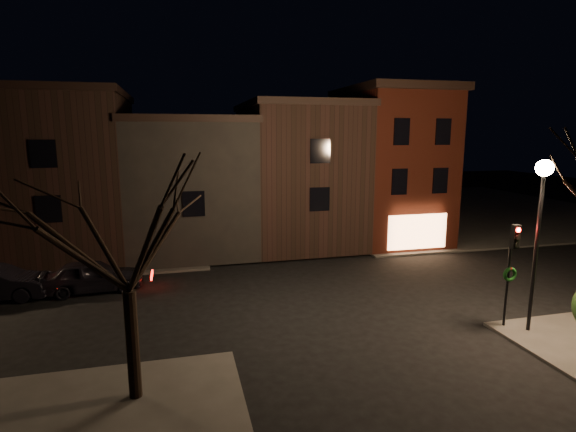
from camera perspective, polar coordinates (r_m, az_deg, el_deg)
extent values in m
plane|color=black|center=(21.82, 4.59, -9.74)|extent=(120.00, 120.00, 0.00)
cube|color=#2D2B28|center=(48.11, 19.79, 0.90)|extent=(30.00, 30.00, 0.12)
cube|color=#2D2B28|center=(42.27, -32.21, -1.35)|extent=(30.00, 30.00, 0.12)
cube|color=#42140B|center=(32.46, 12.86, 5.94)|extent=(6.00, 8.00, 10.00)
cube|color=black|center=(32.50, 13.24, 15.21)|extent=(6.50, 8.50, 0.50)
cube|color=#FFAE72|center=(29.45, 16.10, -1.93)|extent=(4.00, 0.12, 2.20)
cube|color=black|center=(31.10, 1.18, 5.09)|extent=(7.00, 10.00, 9.00)
cube|color=black|center=(31.02, 1.21, 13.77)|extent=(7.30, 10.30, 0.40)
cube|color=black|center=(30.09, -12.30, 3.72)|extent=(7.50, 10.00, 8.00)
cube|color=black|center=(29.91, -12.62, 11.73)|extent=(7.80, 10.30, 0.40)
cube|color=black|center=(30.68, -26.05, 4.43)|extent=(7.00, 10.00, 9.50)
cube|color=black|center=(30.65, -26.81, 13.66)|extent=(7.30, 10.30, 0.40)
cylinder|color=black|center=(19.04, 28.93, -4.24)|extent=(0.14, 0.14, 6.00)
sphere|color=#FFD18C|center=(18.57, 29.80, 5.32)|extent=(0.60, 0.60, 0.60)
cylinder|color=black|center=(19.33, 26.15, -6.86)|extent=(0.10, 0.10, 4.00)
cube|color=black|center=(18.82, 26.89, -2.34)|extent=(0.28, 0.22, 0.90)
cylinder|color=#FF0C07|center=(18.67, 27.20, -1.58)|extent=(0.18, 0.06, 0.18)
cylinder|color=black|center=(18.73, 27.13, -2.42)|extent=(0.18, 0.06, 0.18)
cylinder|color=black|center=(18.79, 27.06, -3.25)|extent=(0.18, 0.06, 0.18)
torus|color=#0C380F|center=(19.24, 26.35, -6.65)|extent=(0.58, 0.14, 0.58)
sphere|color=#990C0C|center=(19.17, 26.44, -6.04)|extent=(0.12, 0.12, 0.12)
cylinder|color=black|center=(13.76, -19.12, -15.19)|extent=(0.36, 0.36, 3.15)
imported|color=black|center=(23.70, -23.56, -6.97)|extent=(4.70, 2.20, 1.55)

